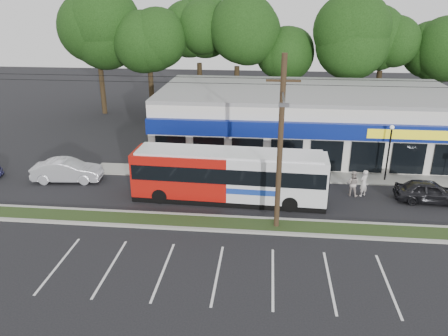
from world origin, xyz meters
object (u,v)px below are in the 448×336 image
utility_pole (277,140)px  metrobus (229,174)px  pedestrian_a (364,183)px  car_silver (67,170)px  lamp_post (389,147)px  car_dark (429,191)px  pedestrian_b (353,183)px

utility_pole → metrobus: bearing=129.5°
metrobus → pedestrian_a: size_ratio=6.80×
utility_pole → car_silver: (-15.02, 5.53, -4.60)m
metrobus → lamp_post: bearing=23.2°
car_dark → pedestrian_a: bearing=86.6°
lamp_post → car_dark: (2.01, -3.30, -1.93)m
car_dark → car_silver: size_ratio=0.87×
utility_pole → lamp_post: 11.67m
utility_pole → lamp_post: size_ratio=11.76×
lamp_post → car_dark: bearing=-58.7°
metrobus → pedestrian_b: bearing=12.4°
car_dark → pedestrian_b: (-4.86, 0.50, 0.15)m
car_dark → pedestrian_a: pedestrian_a is taller
pedestrian_b → car_silver: bearing=18.4°
pedestrian_b → car_dark: bearing=-166.2°
car_dark → metrobus: bearing=97.8°
pedestrian_a → metrobus: bearing=-31.6°
lamp_post → pedestrian_b: 4.37m
lamp_post → car_silver: 23.38m
utility_pole → pedestrian_b: utility_pole is taller
utility_pole → pedestrian_b: bearing=43.6°
utility_pole → car_dark: utility_pole is taller
utility_pole → lamp_post: bearing=43.9°
utility_pole → pedestrian_a: (6.04, 5.07, -4.48)m
utility_pole → pedestrian_b: (5.32, 5.07, -4.53)m
utility_pole → pedestrian_b: 8.63m
lamp_post → car_silver: bearing=-174.2°
car_silver → pedestrian_a: bearing=-97.0°
utility_pole → pedestrian_b: size_ratio=28.19×
utility_pole → metrobus: size_ratio=3.93×
utility_pole → lamp_post: utility_pole is taller
lamp_post → metrobus: lamp_post is taller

